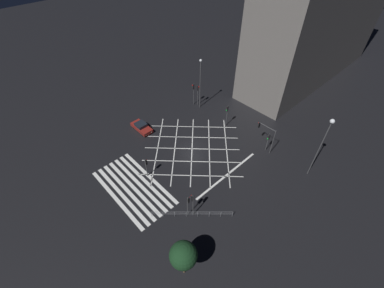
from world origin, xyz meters
The scene contains 16 objects.
ground_plane centered at (0.00, 0.00, 0.00)m, with size 200.00×200.00×0.00m, color black.
road_markings centered at (0.40, -6.96, 0.00)m, with size 18.33×23.08×0.01m.
office_building centered at (-0.01, 34.51, 14.67)m, with size 10.06×37.68×29.34m.
traffic_light_nw_cross centered at (-8.70, 8.51, 3.13)m, with size 0.36×0.39×4.40m.
traffic_light_se_main centered at (8.55, -7.94, 2.87)m, with size 0.39×0.36×4.02m.
traffic_light_ne_cross centered at (8.10, 8.02, 2.44)m, with size 0.36×0.39×3.40m.
traffic_light_ne_main centered at (7.41, 8.04, 3.39)m, with size 3.08×0.36×4.58m.
traffic_light_median_south centered at (-0.35, -8.22, 2.33)m, with size 0.36×0.39×3.26m.
traffic_light_median_north centered at (-0.17, 8.11, 2.98)m, with size 0.36×0.39×4.18m.
traffic_light_se_cross centered at (8.19, -8.35, 2.63)m, with size 0.36×0.39×3.67m.
traffic_light_nw_main centered at (-7.92, 9.00, 3.01)m, with size 0.39×0.36×4.21m.
street_lamp_east centered at (-7.23, 8.77, 6.11)m, with size 0.44×0.44×9.49m.
street_lamp_west centered at (14.99, 8.62, 7.13)m, with size 0.58×0.58×9.77m.
street_tree_near centered at (12.87, -13.23, 4.02)m, with size 2.76×2.76×5.42m.
waiting_car centered at (-9.23, -3.05, 0.61)m, with size 4.15×1.82×1.30m.
pedestrian_railing centered at (8.70, -8.18, 0.67)m, with size 6.84×7.26×1.05m.
Camera 1 is at (20.94, -19.70, 28.33)m, focal length 24.00 mm.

